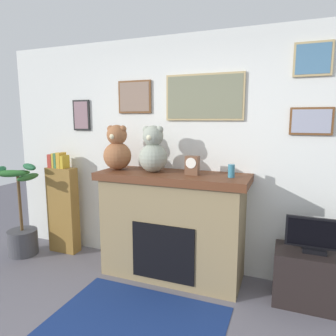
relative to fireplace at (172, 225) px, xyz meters
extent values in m
cube|color=silver|center=(0.27, 0.34, 0.72)|extent=(5.20, 0.12, 2.60)
cube|color=tan|center=(0.26, 0.26, 1.35)|extent=(0.85, 0.02, 0.49)
cube|color=#6F7156|center=(0.26, 0.25, 1.35)|extent=(0.81, 0.00, 0.45)
cube|color=black|center=(-1.32, 0.26, 1.17)|extent=(0.24, 0.02, 0.37)
cube|color=gray|center=(-1.32, 0.25, 1.17)|extent=(0.20, 0.00, 0.33)
cube|color=brown|center=(1.30, 0.26, 1.11)|extent=(0.38, 0.02, 0.26)
cube|color=#9194A8|center=(1.30, 0.25, 1.11)|extent=(0.34, 0.00, 0.22)
cube|color=brown|center=(-0.57, 0.26, 1.38)|extent=(0.41, 0.02, 0.37)
cube|color=#806756|center=(-0.57, 0.25, 1.38)|extent=(0.37, 0.00, 0.33)
cube|color=tan|center=(1.28, 0.26, 1.67)|extent=(0.34, 0.02, 0.31)
cube|color=teal|center=(1.28, 0.25, 1.67)|extent=(0.30, 0.00, 0.27)
cube|color=#86724F|center=(0.00, 0.00, -0.05)|extent=(1.48, 0.55, 1.06)
cube|color=#582F1B|center=(0.00, 0.00, 0.53)|extent=(1.60, 0.61, 0.08)
cube|color=black|center=(0.00, -0.28, -0.21)|extent=(0.67, 0.02, 0.59)
cube|color=olive|center=(-1.53, 0.08, -0.03)|extent=(0.38, 0.16, 1.10)
cube|color=#AA3428|center=(-1.65, 0.08, 0.61)|extent=(0.06, 0.13, 0.17)
cube|color=gold|center=(-1.60, 0.08, 0.61)|extent=(0.03, 0.13, 0.19)
cube|color=#3A7044|center=(-1.56, 0.08, 0.61)|extent=(0.03, 0.13, 0.18)
cube|color=gold|center=(-1.51, 0.08, 0.62)|extent=(0.05, 0.13, 0.19)
cube|color=gold|center=(-1.46, 0.08, 0.60)|extent=(0.04, 0.13, 0.16)
cylinder|color=#3F3F44|center=(-1.95, -0.20, -0.42)|extent=(0.36, 0.36, 0.32)
cylinder|color=brown|center=(-1.95, -0.20, 0.10)|extent=(0.04, 0.04, 0.71)
ellipsoid|color=#2A602A|center=(-1.80, -0.18, 0.43)|extent=(0.14, 0.37, 0.08)
ellipsoid|color=#205934|center=(-1.89, -0.07, 0.53)|extent=(0.37, 0.24, 0.08)
ellipsoid|color=#286225|center=(-2.07, -0.14, 0.45)|extent=(0.26, 0.36, 0.08)
ellipsoid|color=#1A5D32|center=(-2.09, -0.31, 0.52)|extent=(0.30, 0.34, 0.08)
ellipsoid|color=#286427|center=(-1.88, -0.36, 0.50)|extent=(0.37, 0.24, 0.08)
cube|color=black|center=(1.39, -0.02, -0.32)|extent=(0.67, 0.40, 0.51)
cube|color=black|center=(1.39, -0.02, -0.05)|extent=(0.20, 0.14, 0.04)
cube|color=black|center=(1.39, -0.02, 0.11)|extent=(0.51, 0.03, 0.28)
cube|color=black|center=(1.39, -0.04, 0.11)|extent=(0.47, 0.00, 0.24)
cube|color=navy|center=(0.00, -0.95, -0.57)|extent=(1.47, 1.17, 0.01)
cylinder|color=teal|center=(0.62, -0.02, 0.63)|extent=(0.07, 0.07, 0.13)
cube|color=brown|center=(0.22, -0.02, 0.66)|extent=(0.13, 0.09, 0.19)
cylinder|color=white|center=(0.22, -0.07, 0.69)|extent=(0.11, 0.01, 0.11)
sphere|color=#915A37|center=(-0.65, -0.02, 0.72)|extent=(0.31, 0.31, 0.31)
sphere|color=#915A37|center=(-0.65, -0.02, 0.95)|extent=(0.22, 0.22, 0.22)
sphere|color=#915A37|center=(-0.73, -0.02, 1.02)|extent=(0.08, 0.08, 0.08)
sphere|color=#915A37|center=(-0.57, -0.02, 1.02)|extent=(0.08, 0.08, 0.08)
sphere|color=beige|center=(-0.65, -0.11, 0.94)|extent=(0.07, 0.07, 0.07)
sphere|color=gray|center=(-0.21, -0.02, 0.72)|extent=(0.31, 0.31, 0.31)
sphere|color=gray|center=(-0.21, -0.02, 0.95)|extent=(0.22, 0.22, 0.22)
sphere|color=gray|center=(-0.29, -0.02, 1.02)|extent=(0.08, 0.08, 0.08)
sphere|color=gray|center=(-0.14, -0.02, 1.02)|extent=(0.08, 0.08, 0.08)
sphere|color=beige|center=(-0.21, -0.11, 0.94)|extent=(0.07, 0.07, 0.07)
camera|label=1|loc=(1.10, -2.94, 1.12)|focal=32.55mm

